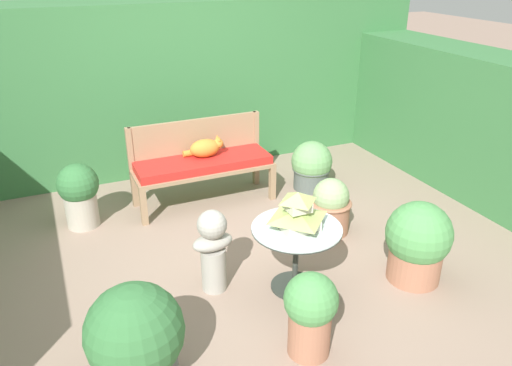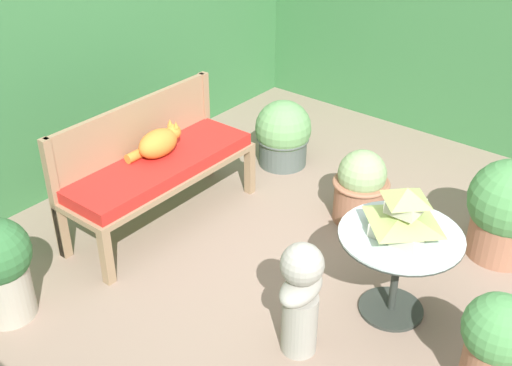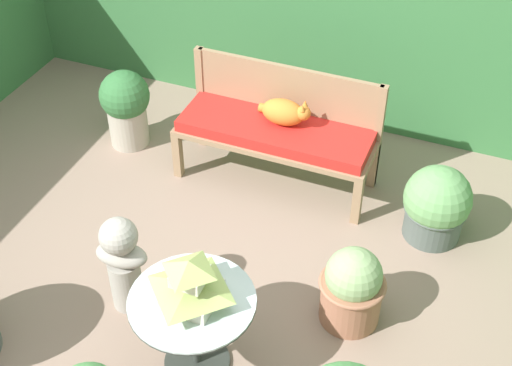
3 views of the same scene
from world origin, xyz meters
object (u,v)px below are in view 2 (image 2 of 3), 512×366
Objects in this scene: potted_plant_patio_mid at (361,187)px; cat at (158,143)px; patio_table at (399,251)px; garden_bust at (301,295)px; potted_plant_table_near at (507,210)px; garden_bench at (161,170)px; potted_plant_hedge_corner at (495,344)px; pagoda_birdhouse at (404,215)px; potted_plant_bench_left at (283,135)px.

cat is at bearing 127.34° from potted_plant_patio_mid.
patio_table reaches higher than potted_plant_patio_mid.
garden_bust is 1.60m from potted_plant_table_near.
garden_bench is 2.13× the size of potted_plant_table_near.
potted_plant_hedge_corner is at bearing -126.17° from potted_plant_patio_mid.
pagoda_birdhouse reaches higher than garden_bench.
garden_bust is (-0.45, -1.50, -0.21)m from cat.
pagoda_birdhouse is 0.53× the size of garden_bust.
potted_plant_hedge_corner is (-0.24, -0.65, -0.34)m from pagoda_birdhouse.
garden_bust is 0.96m from potted_plant_hedge_corner.
garden_bust is at bearing 160.91° from potted_plant_table_near.
pagoda_birdhouse is at bearing -137.60° from potted_plant_patio_mid.
garden_bench is at bearing 95.89° from patio_table.
pagoda_birdhouse is 0.68× the size of potted_plant_patio_mid.
potted_plant_hedge_corner is (-1.26, -2.20, 0.07)m from potted_plant_bench_left.
garden_bust is (-0.41, -1.44, -0.04)m from garden_bench.
potted_plant_hedge_corner is at bearing -92.95° from cat.
potted_plant_bench_left is 0.91× the size of potted_plant_hedge_corner.
patio_table is 1.86m from potted_plant_bench_left.
potted_plant_patio_mid is (0.71, 0.64, -0.17)m from patio_table.
potted_plant_table_near reaches higher than potted_plant_bench_left.
potted_plant_patio_mid is (0.84, -1.09, -0.33)m from cat.
cat is at bearing 94.24° from pagoda_birdhouse.
cat is 1.58m from garden_bust.
garden_bust is at bearing -140.83° from potted_plant_bench_left.
garden_bench is at bearing 95.89° from pagoda_birdhouse.
potted_plant_bench_left is (1.60, 1.30, -0.11)m from garden_bust.
pagoda_birdhouse is 0.69m from garden_bust.
potted_plant_bench_left is at bearing -6.65° from garden_bench.
potted_plant_hedge_corner is (-0.07, -2.34, -0.09)m from garden_bench.
potted_plant_bench_left is 2.54m from potted_plant_hedge_corner.
garden_bench is at bearing 68.92° from garden_bust.
cat is at bearing 94.24° from patio_table.
patio_table is (0.17, -1.69, 0.01)m from garden_bench.
garden_bust is 1.26× the size of potted_plant_bench_left.
garden_bust reaches higher than potted_plant_bench_left.
potted_plant_hedge_corner is at bearing -119.84° from potted_plant_bench_left.
cat is (0.05, 0.05, 0.17)m from garden_bench.
potted_plant_table_near is (0.22, -0.92, 0.08)m from potted_plant_patio_mid.
potted_plant_patio_mid is (0.88, -1.04, -0.16)m from garden_bench.
potted_plant_patio_mid is at bearing 53.83° from potted_plant_hedge_corner.
cat reaches higher than potted_plant_patio_mid.
potted_plant_bench_left is at bearing 70.83° from potted_plant_patio_mid.
potted_plant_hedge_corner is (-1.17, -0.38, -0.01)m from potted_plant_table_near.
cat is at bearing 117.68° from potted_plant_table_near.
garden_bench is 2.67× the size of potted_plant_patio_mid.
pagoda_birdhouse is 0.54× the size of potted_plant_table_near.
garden_bust reaches higher than potted_plant_hedge_corner.
potted_plant_bench_left is at bearing 56.62° from pagoda_birdhouse.
pagoda_birdhouse reaches higher than potted_plant_bench_left.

